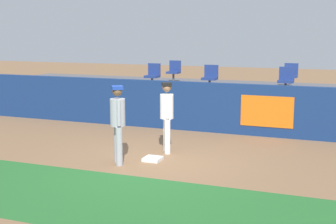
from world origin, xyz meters
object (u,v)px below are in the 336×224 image
first_base (153,159)px  seat_back_right (291,74)px  seat_front_center (210,76)px  player_fielder_home (167,112)px  seat_back_left (174,70)px  seat_front_right (286,79)px  seat_front_left (153,74)px  player_runner_visitor (118,119)px

first_base → seat_back_right: (2.32, 6.84, 1.51)m
seat_front_center → player_fielder_home: bearing=-88.8°
seat_back_left → seat_front_right: bearing=-22.3°
first_base → player_fielder_home: 1.30m
seat_back_right → seat_back_left: 4.32m
seat_front_left → seat_front_center: size_ratio=1.00×
seat_back_left → seat_front_right: size_ratio=1.00×
seat_front_right → seat_back_left: bearing=157.7°
first_base → seat_back_right: seat_back_right is taller
player_runner_visitor → seat_back_left: bearing=156.0°
seat_back_left → seat_front_right: (4.39, -1.80, 0.00)m
first_base → seat_back_right: bearing=71.2°
first_base → seat_front_right: 5.78m
seat_back_right → seat_front_left: bearing=-157.9°
first_base → seat_front_left: 5.67m
first_base → seat_back_left: size_ratio=0.48×
first_base → seat_front_center: seat_front_center is taller
seat_front_center → seat_front_left: bearing=-180.0°
first_base → player_fielder_home: size_ratio=0.23×
seat_back_right → seat_front_right: same height
seat_back_right → seat_front_right: (0.07, -1.80, 0.00)m
seat_back_right → seat_front_center: size_ratio=1.00×
player_fielder_home → seat_front_right: size_ratio=2.09×
first_base → player_fielder_home: bearing=88.2°
player_runner_visitor → seat_front_left: bearing=160.4°
player_fielder_home → player_runner_visitor: size_ratio=0.98×
seat_back_right → seat_front_left: same height
seat_front_center → seat_front_right: bearing=0.0°
first_base → seat_front_left: seat_front_left is taller
seat_back_left → seat_front_right: 4.75m
first_base → seat_front_center: bearing=90.7°
seat_front_right → player_runner_visitor: bearing=-118.7°
player_runner_visitor → seat_front_right: seat_front_right is taller
seat_front_left → seat_front_right: bearing=0.0°
seat_back_right → seat_back_left: (-4.32, -0.00, -0.00)m
player_fielder_home → seat_front_center: size_ratio=2.09×
player_runner_visitor → seat_back_right: 7.93m
first_base → seat_front_right: bearing=64.6°
first_base → seat_front_left: (-2.11, 5.04, 1.51)m
seat_back_right → seat_front_right: 1.80m
first_base → seat_back_left: 7.28m
first_base → seat_front_center: (-0.06, 5.04, 1.51)m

